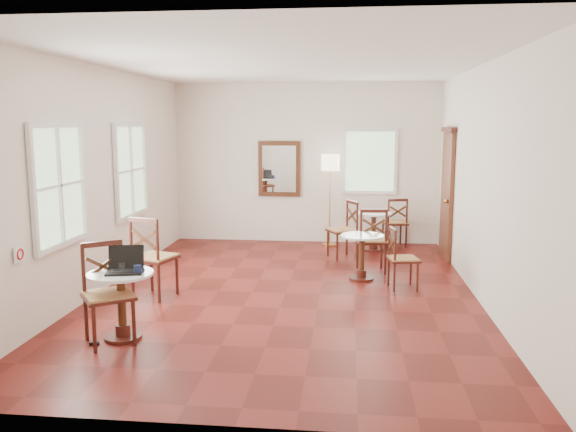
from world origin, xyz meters
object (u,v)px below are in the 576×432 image
object	(u,v)px
cafe_table_mid	(362,252)
chair_back_b	(344,230)
cafe_table_back	(374,227)
chair_back_a	(395,222)
chair_near_a	(153,257)
chair_mid_a	(372,240)
floor_lamp	(330,169)
chair_mid_b	(402,258)
mouse	(115,271)
navy_mug	(138,270)
water_glass	(122,268)
power_adapter	(94,343)
chair_near_b	(108,294)
laptop	(125,265)
cafe_table_near	(121,298)

from	to	relation	value
cafe_table_mid	chair_back_b	distance (m)	1.43
cafe_table_back	chair_back_a	world-z (taller)	chair_back_a
chair_near_a	chair_mid_a	size ratio (longest dim) A/B	1.08
cafe_table_back	floor_lamp	size ratio (longest dim) A/B	0.41
chair_near_a	cafe_table_mid	bearing A→B (deg)	-140.20
chair_near_a	chair_mid_b	size ratio (longest dim) A/B	1.27
mouse	navy_mug	world-z (taller)	navy_mug
mouse	cafe_table_mid	bearing A→B (deg)	60.61
water_glass	power_adapter	xyz separation A→B (m)	(-0.26, -0.17, -0.76)
chair_near_a	mouse	xyz separation A→B (m)	(0.11, -1.50, 0.20)
chair_near_b	laptop	size ratio (longest dim) A/B	2.46
cafe_table_back	cafe_table_mid	bearing A→B (deg)	-97.05
cafe_table_mid	floor_lamp	size ratio (longest dim) A/B	0.39
cafe_table_mid	navy_mug	bearing A→B (deg)	-131.11
chair_near_a	laptop	world-z (taller)	chair_near_a
chair_mid_a	chair_near_a	bearing A→B (deg)	23.02
cafe_table_near	floor_lamp	xyz separation A→B (m)	(2.00, 5.00, 0.99)
chair_mid_a	chair_mid_b	bearing A→B (deg)	107.76
navy_mug	chair_mid_a	bearing A→B (deg)	51.50
chair_near_b	water_glass	bearing A→B (deg)	-10.98
mouse	chair_near_a	bearing A→B (deg)	109.44
water_glass	chair_back_a	bearing A→B (deg)	58.00
cafe_table_back	mouse	size ratio (longest dim) A/B	7.58
cafe_table_near	chair_mid_b	bearing A→B (deg)	36.15
cafe_table_mid	chair_back_a	distance (m)	2.49
chair_mid_b	water_glass	bearing A→B (deg)	116.27
cafe_table_near	chair_mid_b	world-z (taller)	chair_mid_b
cafe_table_near	floor_lamp	size ratio (longest dim) A/B	0.43
chair_mid_a	mouse	distance (m)	4.16
cafe_table_mid	cafe_table_back	bearing A→B (deg)	82.95
chair_near_b	chair_mid_b	xyz separation A→B (m)	(3.19, 2.35, -0.10)
chair_mid_a	chair_mid_b	xyz separation A→B (m)	(0.38, -0.85, -0.08)
chair_mid_b	floor_lamp	world-z (taller)	floor_lamp
cafe_table_near	water_glass	size ratio (longest dim) A/B	6.56
cafe_table_back	chair_near_a	distance (m)	4.32
mouse	power_adapter	size ratio (longest dim) A/B	1.01
chair_mid_a	laptop	bearing A→B (deg)	42.74
cafe_table_back	chair_back_a	distance (m)	0.57
chair_near_a	chair_mid_a	bearing A→B (deg)	-133.90
floor_lamp	chair_back_b	bearing A→B (deg)	-74.26
chair_near_b	laptop	world-z (taller)	chair_near_b
laptop	navy_mug	distance (m)	0.19
cafe_table_near	chair_mid_a	size ratio (longest dim) A/B	0.72
chair_near_a	navy_mug	size ratio (longest dim) A/B	9.15
chair_mid_b	floor_lamp	size ratio (longest dim) A/B	0.50
cafe_table_near	chair_near_b	distance (m)	0.16
chair_near_a	chair_back_b	xyz separation A→B (m)	(2.44, 2.55, -0.06)
cafe_table_back	navy_mug	world-z (taller)	navy_mug
chair_mid_a	chair_mid_b	world-z (taller)	chair_mid_a
cafe_table_near	chair_mid_b	xyz separation A→B (m)	(3.08, 2.25, -0.02)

